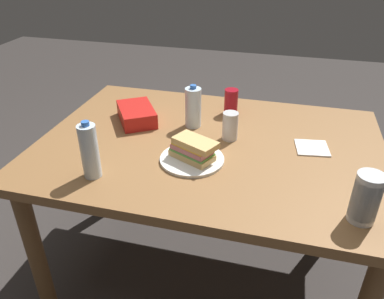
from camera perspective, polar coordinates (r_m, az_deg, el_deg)
ground_plane at (r=2.08m, az=2.14°, el=-17.34°), size 8.00×8.00×0.00m
dining_table at (r=1.66m, az=2.58°, el=-1.77°), size 1.44×1.02×0.75m
paper_plate at (r=1.48m, az=0.00°, el=-1.47°), size 0.25×0.25×0.01m
sandwich at (r=1.46m, az=0.16°, el=0.08°), size 0.21×0.15×0.08m
soda_can_red at (r=1.86m, az=5.88°, el=7.18°), size 0.07×0.07×0.12m
chip_bag at (r=1.80m, az=-8.33°, el=5.27°), size 0.25×0.27×0.07m
water_bottle_tall at (r=1.39m, az=-15.13°, el=-0.23°), size 0.07×0.07×0.22m
plastic_cup_stack at (r=1.27m, az=24.65°, el=-6.65°), size 0.08×0.08×0.17m
water_bottle_spare at (r=1.71m, az=0.17°, el=6.35°), size 0.07×0.07×0.20m
soda_can_silver at (r=1.62m, az=5.75°, el=3.52°), size 0.07×0.07×0.12m
paper_napkin at (r=1.64m, az=17.58°, el=0.24°), size 0.15×0.15×0.01m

